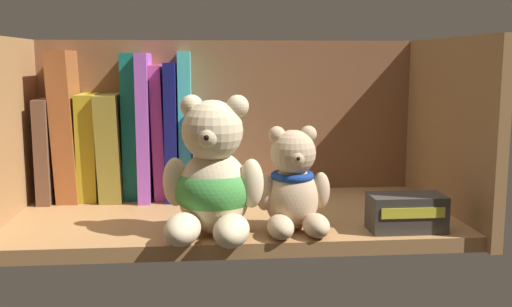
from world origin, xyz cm
name	(u,v)px	position (x,y,z in cm)	size (l,w,h in cm)	color
shelf_board	(233,219)	(0.00, 0.00, 1.00)	(64.05, 31.66, 2.00)	#9E7042
shelf_back_panel	(228,122)	(0.00, 16.43, 14.00)	(66.45, 1.20, 28.00)	brown
shelf_side_panel_left	(3,136)	(-32.82, 0.00, 14.00)	(1.60, 34.06, 28.00)	#9E7042
shelf_side_panel_right	(448,131)	(32.82, 0.00, 14.00)	(1.60, 34.06, 28.00)	#9E7042
book_0	(51,148)	(-29.45, 12.99, 10.30)	(2.15, 13.99, 16.61)	brown
book_1	(69,125)	(-26.42, 12.99, 14.08)	(3.36, 12.45, 24.15)	#9A5229
book_2	(91,146)	(-22.97, 12.99, 10.63)	(2.98, 11.31, 17.25)	#A6911E
book_3	(113,145)	(-19.42, 12.99, 10.59)	(3.55, 13.25, 17.17)	olive
book_4	(132,126)	(-16.21, 12.99, 13.89)	(2.32, 9.09, 23.78)	#136F64
book_5	(146,126)	(-13.82, 12.99, 13.88)	(1.90, 14.92, 23.76)	#A754CE
book_6	(159,131)	(-11.68, 12.99, 12.93)	(1.82, 10.72, 21.86)	#C54583
book_7	(172,130)	(-9.55, 12.99, 13.13)	(1.88, 14.24, 22.25)	navy
book_8	(185,124)	(-7.32, 12.99, 14.04)	(2.03, 9.58, 24.09)	#4ACCBC
book_9	(199,149)	(-5.08, 12.99, 9.71)	(1.90, 12.77, 15.42)	#5888B3
teddy_bear_larger	(213,181)	(-3.25, -11.43, 9.20)	(13.61, 14.57, 18.32)	beige
teddy_bear_smaller	(293,187)	(7.45, -10.39, 8.01)	(10.30, 10.47, 14.08)	tan
small_product_box	(406,213)	(22.59, -11.77, 4.46)	(9.98, 5.32, 4.91)	#38332D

